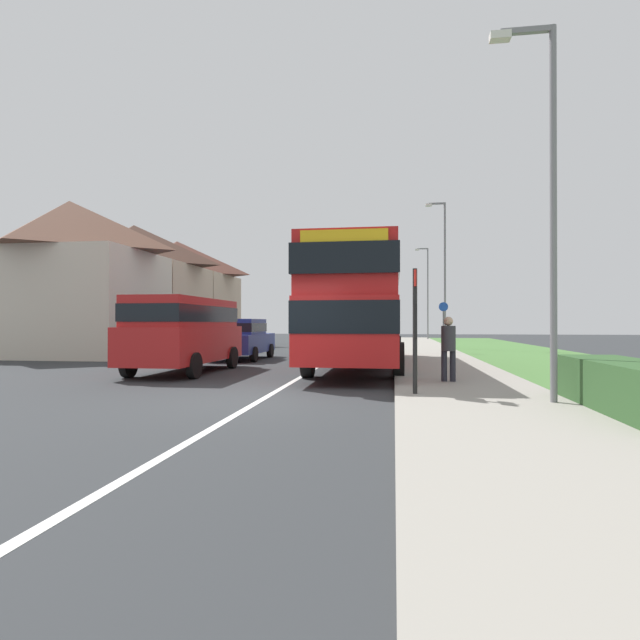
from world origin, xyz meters
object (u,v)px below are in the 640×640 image
object	(u,v)px
pedestrian_at_stop	(448,346)
street_lamp_mid	(443,266)
street_lamp_near	(547,187)
street_lamp_far	(427,288)
parked_van_red	(185,329)
parked_car_blue	(242,337)
bus_stop_sign	(415,322)
cycle_route_sign	(443,325)
double_decker_bus	(360,304)

from	to	relation	value
pedestrian_at_stop	street_lamp_mid	bearing A→B (deg)	85.02
street_lamp_near	street_lamp_far	bearing A→B (deg)	89.76
parked_van_red	parked_car_blue	distance (m)	5.59
bus_stop_sign	cycle_route_sign	xyz separation A→B (m)	(1.94, 14.72, -0.11)
double_decker_bus	cycle_route_sign	size ratio (longest dim) A/B	4.48
parked_car_blue	double_decker_bus	bearing A→B (deg)	-32.82
street_lamp_near	parked_van_red	bearing A→B (deg)	149.65
double_decker_bus	street_lamp_far	world-z (taller)	street_lamp_far
bus_stop_sign	street_lamp_near	world-z (taller)	street_lamp_near
parked_van_red	street_lamp_mid	distance (m)	17.61
parked_car_blue	street_lamp_near	bearing A→B (deg)	-50.51
parked_van_red	street_lamp_far	xyz separation A→B (m)	(9.16, 30.38, 3.26)
parked_car_blue	pedestrian_at_stop	xyz separation A→B (m)	(7.55, -7.87, 0.05)
double_decker_bus	street_lamp_near	distance (m)	8.64
pedestrian_at_stop	street_lamp_far	distance (m)	32.90
parked_van_red	street_lamp_far	world-z (taller)	street_lamp_far
pedestrian_at_stop	street_lamp_far	bearing A→B (deg)	87.30
parked_car_blue	cycle_route_sign	xyz separation A→B (m)	(8.62, 4.62, 0.51)
pedestrian_at_stop	street_lamp_near	world-z (taller)	street_lamp_near
street_lamp_near	bus_stop_sign	bearing A→B (deg)	161.54
street_lamp_far	bus_stop_sign	bearing A→B (deg)	-93.97
street_lamp_mid	cycle_route_sign	bearing A→B (deg)	-95.26
street_lamp_far	parked_car_blue	bearing A→B (deg)	-110.13
double_decker_bus	parked_van_red	bearing A→B (deg)	-156.44
parked_van_red	pedestrian_at_stop	bearing A→B (deg)	-16.73
parked_car_blue	street_lamp_mid	world-z (taller)	street_lamp_mid
parked_car_blue	street_lamp_mid	size ratio (longest dim) A/B	0.50
bus_stop_sign	street_lamp_mid	size ratio (longest dim) A/B	0.31
double_decker_bus	parked_car_blue	distance (m)	6.23
double_decker_bus	bus_stop_sign	size ratio (longest dim) A/B	4.34
parked_van_red	bus_stop_sign	size ratio (longest dim) A/B	2.02
street_lamp_near	street_lamp_mid	xyz separation A→B (m)	(0.09, 19.96, 0.81)
double_decker_bus	street_lamp_mid	world-z (taller)	street_lamp_mid
parked_car_blue	bus_stop_sign	xyz separation A→B (m)	(6.67, -10.09, 0.62)
street_lamp_near	street_lamp_mid	world-z (taller)	street_lamp_mid
bus_stop_sign	cycle_route_sign	bearing A→B (deg)	82.47
bus_stop_sign	street_lamp_mid	bearing A→B (deg)	83.00
double_decker_bus	parked_car_blue	world-z (taller)	double_decker_bus
parked_van_red	street_lamp_near	world-z (taller)	street_lamp_near
cycle_route_sign	double_decker_bus	bearing A→B (deg)	-113.71
bus_stop_sign	street_lamp_mid	distance (m)	19.61
street_lamp_near	street_lamp_far	world-z (taller)	street_lamp_far
double_decker_bus	street_lamp_mid	size ratio (longest dim) A/B	1.35
double_decker_bus	street_lamp_far	bearing A→B (deg)	81.98
parked_van_red	double_decker_bus	bearing A→B (deg)	23.56
parked_car_blue	cycle_route_sign	world-z (taller)	cycle_route_sign
double_decker_bus	cycle_route_sign	xyz separation A→B (m)	(3.48, 7.93, -0.72)
double_decker_bus	bus_stop_sign	world-z (taller)	double_decker_bus
bus_stop_sign	pedestrian_at_stop	bearing A→B (deg)	68.50
parked_car_blue	street_lamp_near	distance (m)	14.38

